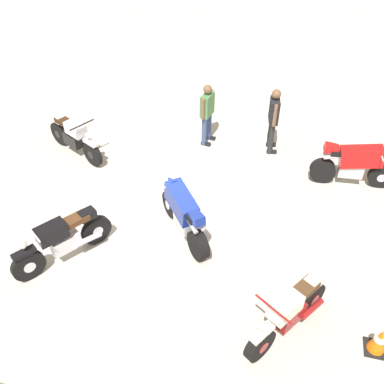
# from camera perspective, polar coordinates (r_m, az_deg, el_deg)

# --- Properties ---
(ground_plane) EXTENTS (40.00, 40.00, 0.00)m
(ground_plane) POSITION_cam_1_polar(r_m,az_deg,el_deg) (9.62, -3.83, -2.51)
(ground_plane) COLOR #B7B2A8
(motorcycle_cream_vintage) EXTENTS (1.23, 1.70, 1.07)m
(motorcycle_cream_vintage) POSITION_cam_1_polar(r_m,az_deg,el_deg) (7.42, 12.81, -15.41)
(motorcycle_cream_vintage) COLOR black
(motorcycle_cream_vintage) RESTS_ON ground
(motorcycle_red_sportbike) EXTENTS (1.96, 0.70, 1.14)m
(motorcycle_red_sportbike) POSITION_cam_1_polar(r_m,az_deg,el_deg) (10.70, 20.92, 3.59)
(motorcycle_red_sportbike) COLOR black
(motorcycle_red_sportbike) RESTS_ON ground
(motorcycle_blue_sportbike) EXTENTS (1.39, 1.63, 1.14)m
(motorcycle_blue_sportbike) POSITION_cam_1_polar(r_m,az_deg,el_deg) (8.68, -1.15, -2.75)
(motorcycle_blue_sportbike) COLOR black
(motorcycle_blue_sportbike) RESTS_ON ground
(motorcycle_silver_cruiser) EXTENTS (1.89, 1.11, 1.09)m
(motorcycle_silver_cruiser) POSITION_cam_1_polar(r_m,az_deg,el_deg) (11.50, -15.46, 7.14)
(motorcycle_silver_cruiser) COLOR black
(motorcycle_silver_cruiser) RESTS_ON ground
(motorcycle_black_cruiser) EXTENTS (1.32, 1.76, 1.09)m
(motorcycle_black_cruiser) POSITION_cam_1_polar(r_m,az_deg,el_deg) (8.60, -16.86, -6.10)
(motorcycle_black_cruiser) COLOR black
(motorcycle_black_cruiser) RESTS_ON ground
(person_in_black_shirt) EXTENTS (0.37, 0.67, 1.74)m
(person_in_black_shirt) POSITION_cam_1_polar(r_m,az_deg,el_deg) (11.20, 10.81, 9.87)
(person_in_black_shirt) COLOR #262628
(person_in_black_shirt) RESTS_ON ground
(person_in_green_shirt) EXTENTS (0.38, 0.65, 1.67)m
(person_in_green_shirt) POSITION_cam_1_polar(r_m,az_deg,el_deg) (11.36, 2.03, 10.78)
(person_in_green_shirt) COLOR #384772
(person_in_green_shirt) RESTS_ON ground
(traffic_cone) EXTENTS (0.36, 0.36, 0.53)m
(traffic_cone) POSITION_cam_1_polar(r_m,az_deg,el_deg) (7.84, 23.68, -17.67)
(traffic_cone) COLOR black
(traffic_cone) RESTS_ON ground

